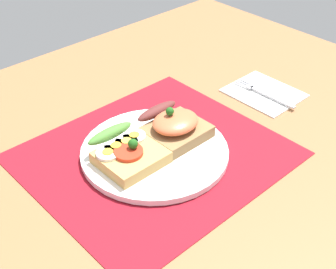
{
  "coord_description": "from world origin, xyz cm",
  "views": [
    {
      "loc": [
        -40.26,
        -46.66,
        49.1
      ],
      "look_at": [
        3.0,
        0.0,
        2.83
      ],
      "focal_mm": 50.82,
      "sensor_mm": 36.0,
      "label": 1
    }
  ],
  "objects_px": {
    "sandwich_salmon": "(174,126)",
    "napkin": "(266,93)",
    "plate": "(155,152)",
    "fork": "(263,92)",
    "sandwich_egg_tomato": "(126,151)"
  },
  "relations": [
    {
      "from": "plate",
      "to": "sandwich_egg_tomato",
      "type": "height_order",
      "value": "sandwich_egg_tomato"
    },
    {
      "from": "plate",
      "to": "sandwich_salmon",
      "type": "distance_m",
      "value": 0.06
    },
    {
      "from": "fork",
      "to": "plate",
      "type": "bearing_deg",
      "value": 179.45
    },
    {
      "from": "napkin",
      "to": "plate",
      "type": "bearing_deg",
      "value": 179.04
    },
    {
      "from": "sandwich_egg_tomato",
      "to": "sandwich_salmon",
      "type": "relative_size",
      "value": 1.03
    },
    {
      "from": "sandwich_egg_tomato",
      "to": "napkin",
      "type": "bearing_deg",
      "value": -2.91
    },
    {
      "from": "plate",
      "to": "sandwich_egg_tomato",
      "type": "relative_size",
      "value": 2.35
    },
    {
      "from": "sandwich_egg_tomato",
      "to": "plate",
      "type": "bearing_deg",
      "value": -14.02
    },
    {
      "from": "sandwich_salmon",
      "to": "napkin",
      "type": "relative_size",
      "value": 0.74
    },
    {
      "from": "napkin",
      "to": "fork",
      "type": "relative_size",
      "value": 0.97
    },
    {
      "from": "sandwich_salmon",
      "to": "fork",
      "type": "relative_size",
      "value": 0.72
    },
    {
      "from": "plate",
      "to": "fork",
      "type": "bearing_deg",
      "value": -0.55
    },
    {
      "from": "fork",
      "to": "sandwich_egg_tomato",
      "type": "bearing_deg",
      "value": 177.39
    },
    {
      "from": "plate",
      "to": "napkin",
      "type": "distance_m",
      "value": 0.29
    },
    {
      "from": "sandwich_salmon",
      "to": "plate",
      "type": "bearing_deg",
      "value": -173.35
    }
  ]
}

